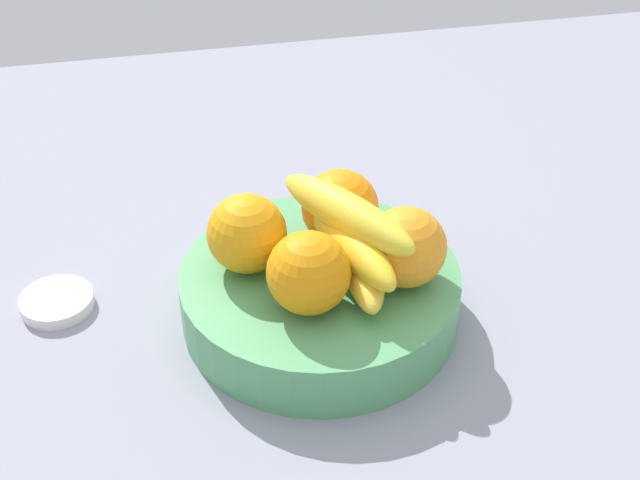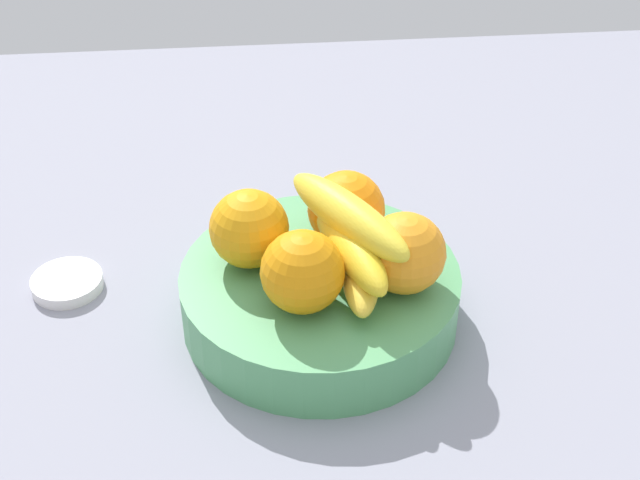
% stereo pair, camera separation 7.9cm
% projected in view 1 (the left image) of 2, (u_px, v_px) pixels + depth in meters
% --- Properties ---
extents(ground_plane, '(1.80, 1.40, 0.03)m').
position_uv_depth(ground_plane, '(334.00, 344.00, 0.90)').
color(ground_plane, gray).
extents(fruit_bowl, '(0.28, 0.28, 0.06)m').
position_uv_depth(fruit_bowl, '(320.00, 295.00, 0.89)').
color(fruit_bowl, '#519C62').
rests_on(fruit_bowl, ground_plane).
extents(orange_front_left, '(0.08, 0.08, 0.08)m').
position_uv_depth(orange_front_left, '(247.00, 234.00, 0.86)').
color(orange_front_left, orange).
rests_on(orange_front_left, fruit_bowl).
extents(orange_front_right, '(0.08, 0.08, 0.08)m').
position_uv_depth(orange_front_right, '(309.00, 273.00, 0.81)').
color(orange_front_right, orange).
rests_on(orange_front_right, fruit_bowl).
extents(orange_center, '(0.08, 0.08, 0.08)m').
position_uv_depth(orange_center, '(406.00, 248.00, 0.84)').
color(orange_center, orange).
rests_on(orange_center, fruit_bowl).
extents(orange_back_left, '(0.08, 0.08, 0.08)m').
position_uv_depth(orange_back_left, '(340.00, 208.00, 0.90)').
color(orange_back_left, orange).
rests_on(orange_back_left, fruit_bowl).
extents(banana_bunch, '(0.12, 0.18, 0.08)m').
position_uv_depth(banana_bunch, '(352.00, 236.00, 0.85)').
color(banana_bunch, yellow).
rests_on(banana_bunch, fruit_bowl).
extents(jar_lid, '(0.08, 0.08, 0.01)m').
position_uv_depth(jar_lid, '(57.00, 302.00, 0.92)').
color(jar_lid, silver).
rests_on(jar_lid, ground_plane).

